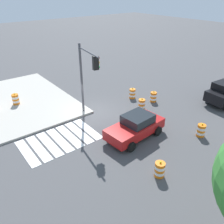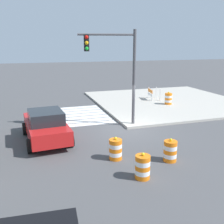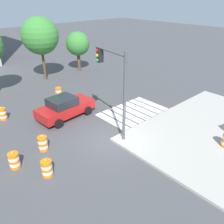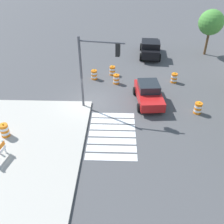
% 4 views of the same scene
% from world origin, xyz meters
% --- Properties ---
extents(ground_plane, '(120.00, 120.00, 0.00)m').
position_xyz_m(ground_plane, '(0.00, 0.00, 0.00)').
color(ground_plane, '#474749').
extents(crosswalk_stripes, '(5.10, 3.20, 0.02)m').
position_xyz_m(crosswalk_stripes, '(4.00, 1.80, 0.01)').
color(crosswalk_stripes, silver).
rests_on(crosswalk_stripes, ground).
extents(sports_car, '(4.43, 2.40, 1.63)m').
position_xyz_m(sports_car, '(-0.37, 4.61, 0.81)').
color(sports_car, red).
rests_on(sports_car, ground).
extents(traffic_barrel_near_corner, '(0.56, 0.56, 1.02)m').
position_xyz_m(traffic_barrel_near_corner, '(-5.46, 1.52, 0.45)').
color(traffic_barrel_near_corner, orange).
rests_on(traffic_barrel_near_corner, ground).
extents(traffic_barrel_crosswalk_end, '(0.56, 0.56, 1.02)m').
position_xyz_m(traffic_barrel_crosswalk_end, '(-4.47, -0.21, 0.45)').
color(traffic_barrel_crosswalk_end, orange).
rests_on(traffic_barrel_crosswalk_end, ground).
extents(traffic_barrel_median_near, '(0.56, 0.56, 1.02)m').
position_xyz_m(traffic_barrel_median_near, '(-3.59, 1.94, 0.45)').
color(traffic_barrel_median_near, orange).
rests_on(traffic_barrel_median_near, ground).
extents(traffic_barrel_median_far, '(0.56, 0.56, 1.02)m').
position_xyz_m(traffic_barrel_median_far, '(-4.00, 7.36, 0.45)').
color(traffic_barrel_median_far, orange).
rests_on(traffic_barrel_median_far, ground).
extents(traffic_barrel_far_curb, '(0.56, 0.56, 1.02)m').
position_xyz_m(traffic_barrel_far_curb, '(1.20, 8.25, 0.45)').
color(traffic_barrel_far_curb, orange).
rests_on(traffic_barrel_far_curb, ground).
extents(traffic_barrel_on_sidewalk, '(0.56, 0.56, 1.02)m').
position_xyz_m(traffic_barrel_on_sidewalk, '(4.58, -5.28, 0.60)').
color(traffic_barrel_on_sidewalk, orange).
rests_on(traffic_barrel_on_sidewalk, sidewalk_corner).
extents(traffic_light_pole, '(0.73, 3.26, 5.50)m').
position_xyz_m(traffic_light_pole, '(0.77, 0.53, 3.91)').
color(traffic_light_pole, '#4C4C51').
rests_on(traffic_light_pole, sidewalk_corner).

